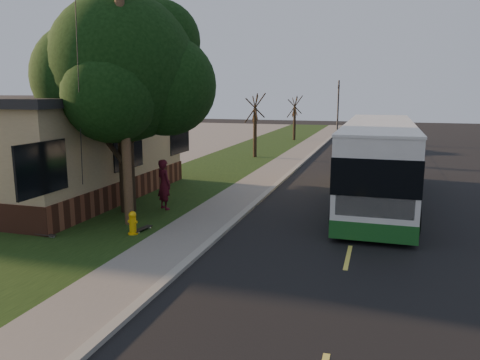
{
  "coord_description": "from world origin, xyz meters",
  "views": [
    {
      "loc": [
        4.7,
        -12.5,
        4.48
      ],
      "look_at": [
        0.16,
        2.46,
        1.5
      ],
      "focal_mm": 35.0,
      "sensor_mm": 36.0,
      "label": 1
    }
  ],
  "objects_px": {
    "dumpster": "(129,165)",
    "traffic_signal": "(338,105)",
    "bare_tree_near": "(255,126)",
    "utility_pole": "(123,86)",
    "skateboarder": "(164,184)",
    "bare_tree_far": "(295,119)",
    "skateboard_spare": "(45,235)",
    "transit_bus": "(378,160)",
    "leafy_tree": "(125,71)",
    "skateboard_main": "(142,229)",
    "distant_car": "(364,140)",
    "fire_hydrant": "(133,223)"
  },
  "relations": [
    {
      "from": "distant_car",
      "to": "utility_pole",
      "type": "bearing_deg",
      "value": -105.49
    },
    {
      "from": "utility_pole",
      "to": "bare_tree_far",
      "type": "bearing_deg",
      "value": 89.4
    },
    {
      "from": "utility_pole",
      "to": "bare_tree_far",
      "type": "height_order",
      "value": "utility_pole"
    },
    {
      "from": "transit_bus",
      "to": "distant_car",
      "type": "height_order",
      "value": "transit_bus"
    },
    {
      "from": "bare_tree_near",
      "to": "dumpster",
      "type": "bearing_deg",
      "value": -113.51
    },
    {
      "from": "traffic_signal",
      "to": "distant_car",
      "type": "relative_size",
      "value": 1.19
    },
    {
      "from": "skateboard_spare",
      "to": "bare_tree_far",
      "type": "bearing_deg",
      "value": 86.18
    },
    {
      "from": "traffic_signal",
      "to": "transit_bus",
      "type": "height_order",
      "value": "traffic_signal"
    },
    {
      "from": "transit_bus",
      "to": "skateboard_main",
      "type": "bearing_deg",
      "value": -137.01
    },
    {
      "from": "dumpster",
      "to": "traffic_signal",
      "type": "bearing_deg",
      "value": 72.31
    },
    {
      "from": "distant_car",
      "to": "transit_bus",
      "type": "bearing_deg",
      "value": -85.39
    },
    {
      "from": "transit_bus",
      "to": "skateboarder",
      "type": "xyz_separation_m",
      "value": [
        -7.66,
        -3.85,
        -0.72
      ]
    },
    {
      "from": "skateboard_spare",
      "to": "skateboarder",
      "type": "bearing_deg",
      "value": 64.32
    },
    {
      "from": "bare_tree_far",
      "to": "distant_car",
      "type": "xyz_separation_m",
      "value": [
        6.4,
        -5.75,
        -1.22
      ]
    },
    {
      "from": "bare_tree_far",
      "to": "transit_bus",
      "type": "bearing_deg",
      "value": -71.67
    },
    {
      "from": "bare_tree_near",
      "to": "bare_tree_far",
      "type": "bearing_deg",
      "value": 87.61
    },
    {
      "from": "bare_tree_near",
      "to": "skateboarder",
      "type": "height_order",
      "value": "bare_tree_near"
    },
    {
      "from": "bare_tree_far",
      "to": "skateboard_main",
      "type": "height_order",
      "value": "bare_tree_far"
    },
    {
      "from": "utility_pole",
      "to": "bare_tree_near",
      "type": "bearing_deg",
      "value": 90.66
    },
    {
      "from": "utility_pole",
      "to": "skateboard_main",
      "type": "xyz_separation_m",
      "value": [
        0.8,
        -0.59,
        -4.5
      ]
    },
    {
      "from": "utility_pole",
      "to": "skateboarder",
      "type": "height_order",
      "value": "utility_pole"
    },
    {
      "from": "leafy_tree",
      "to": "transit_bus",
      "type": "xyz_separation_m",
      "value": [
        8.78,
        4.39,
        -3.43
      ]
    },
    {
      "from": "leafy_tree",
      "to": "distant_car",
      "type": "relative_size",
      "value": 1.69
    },
    {
      "from": "skateboarder",
      "to": "skateboard_main",
      "type": "height_order",
      "value": "skateboarder"
    },
    {
      "from": "skateboard_spare",
      "to": "bare_tree_near",
      "type": "bearing_deg",
      "value": 85.28
    },
    {
      "from": "skateboarder",
      "to": "skateboard_spare",
      "type": "xyz_separation_m",
      "value": [
        -2.01,
        -4.19,
        -0.9
      ]
    },
    {
      "from": "bare_tree_near",
      "to": "distant_car",
      "type": "distance_m",
      "value": 9.41
    },
    {
      "from": "utility_pole",
      "to": "transit_bus",
      "type": "bearing_deg",
      "value": 37.35
    },
    {
      "from": "transit_bus",
      "to": "dumpster",
      "type": "bearing_deg",
      "value": 173.24
    },
    {
      "from": "utility_pole",
      "to": "bare_tree_near",
      "type": "relative_size",
      "value": 2.11
    },
    {
      "from": "transit_bus",
      "to": "skateboard_main",
      "type": "xyz_separation_m",
      "value": [
        -7.11,
        -6.63,
        -1.61
      ]
    },
    {
      "from": "utility_pole",
      "to": "leafy_tree",
      "type": "height_order",
      "value": "utility_pole"
    },
    {
      "from": "utility_pole",
      "to": "bare_tree_far",
      "type": "relative_size",
      "value": 2.25
    },
    {
      "from": "leafy_tree",
      "to": "bare_tree_near",
      "type": "bearing_deg",
      "value": 87.5
    },
    {
      "from": "dumpster",
      "to": "skateboard_main",
      "type": "bearing_deg",
      "value": -57.55
    },
    {
      "from": "utility_pole",
      "to": "bare_tree_far",
      "type": "xyz_separation_m",
      "value": [
        0.31,
        29.01,
        -2.63
      ]
    },
    {
      "from": "fire_hydrant",
      "to": "utility_pole",
      "type": "xyz_separation_m",
      "value": [
        -0.71,
        0.99,
        4.2
      ]
    },
    {
      "from": "skateboarder",
      "to": "skateboard_spare",
      "type": "bearing_deg",
      "value": 97.73
    },
    {
      "from": "fire_hydrant",
      "to": "bare_tree_near",
      "type": "xyz_separation_m",
      "value": [
        -0.9,
        18.0,
        1.72
      ]
    },
    {
      "from": "fire_hydrant",
      "to": "leafy_tree",
      "type": "relative_size",
      "value": 0.09
    },
    {
      "from": "bare_tree_far",
      "to": "traffic_signal",
      "type": "distance_m",
      "value": 5.44
    },
    {
      "from": "utility_pole",
      "to": "leafy_tree",
      "type": "distance_m",
      "value": 1.94
    },
    {
      "from": "skateboard_main",
      "to": "leafy_tree",
      "type": "bearing_deg",
      "value": 126.64
    },
    {
      "from": "leafy_tree",
      "to": "skateboard_spare",
      "type": "bearing_deg",
      "value": -103.8
    },
    {
      "from": "bare_tree_near",
      "to": "skateboard_spare",
      "type": "xyz_separation_m",
      "value": [
        -1.57,
        -19.0,
        -2.03
      ]
    },
    {
      "from": "utility_pole",
      "to": "transit_bus",
      "type": "distance_m",
      "value": 10.37
    },
    {
      "from": "utility_pole",
      "to": "traffic_signal",
      "type": "relative_size",
      "value": 1.65
    },
    {
      "from": "leafy_tree",
      "to": "fire_hydrant",
      "type": "bearing_deg",
      "value": -59.33
    },
    {
      "from": "utility_pole",
      "to": "skateboard_spare",
      "type": "xyz_separation_m",
      "value": [
        -1.76,
        -2.0,
        -4.51
      ]
    },
    {
      "from": "skateboard_main",
      "to": "transit_bus",
      "type": "bearing_deg",
      "value": 42.99
    }
  ]
}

